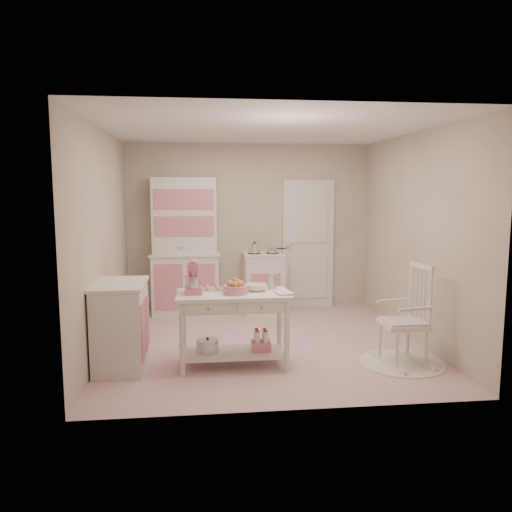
{
  "coord_description": "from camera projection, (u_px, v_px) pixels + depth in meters",
  "views": [
    {
      "loc": [
        -0.78,
        -5.93,
        1.89
      ],
      "look_at": [
        -0.13,
        -0.23,
        1.13
      ],
      "focal_mm": 35.0,
      "sensor_mm": 36.0,
      "label": 1
    }
  ],
  "objects": [
    {
      "name": "stand_mixer",
      "position": [
        193.0,
        278.0,
        5.26
      ],
      "size": [
        0.2,
        0.28,
        0.34
      ],
      "primitive_type": "cube",
      "rotation": [
        0.0,
        0.0,
        0.0
      ],
      "color": "#E05E8E",
      "rests_on": "work_table"
    },
    {
      "name": "hutch",
      "position": [
        185.0,
        246.0,
        7.57
      ],
      "size": [
        1.06,
        0.5,
        2.08
      ],
      "primitive_type": "cube",
      "color": "white",
      "rests_on": "ground"
    },
    {
      "name": "metal_pitcher",
      "position": [
        272.0,
        281.0,
        5.51
      ],
      "size": [
        0.1,
        0.1,
        0.17
      ],
      "primitive_type": "cylinder",
      "color": "silver",
      "rests_on": "work_table"
    },
    {
      "name": "lace_rug",
      "position": [
        402.0,
        363.0,
        5.47
      ],
      "size": [
        0.92,
        0.92,
        0.01
      ],
      "primitive_type": "cylinder",
      "color": "white",
      "rests_on": "ground"
    },
    {
      "name": "cookie_tray",
      "position": [
        218.0,
        289.0,
        5.47
      ],
      "size": [
        0.34,
        0.24,
        0.02
      ],
      "primitive_type": "cube",
      "color": "silver",
      "rests_on": "work_table"
    },
    {
      "name": "work_table",
      "position": [
        233.0,
        329.0,
        5.37
      ],
      "size": [
        1.2,
        0.6,
        0.8
      ],
      "primitive_type": "cube",
      "color": "white",
      "rests_on": "ground"
    },
    {
      "name": "stove",
      "position": [
        263.0,
        283.0,
        7.73
      ],
      "size": [
        0.62,
        0.57,
        0.92
      ],
      "primitive_type": "cube",
      "color": "white",
      "rests_on": "ground"
    },
    {
      "name": "base_cabinet",
      "position": [
        121.0,
        325.0,
        5.31
      ],
      "size": [
        0.54,
        0.84,
        0.92
      ],
      "primitive_type": "cube",
      "color": "white",
      "rests_on": "ground"
    },
    {
      "name": "rocking_chair",
      "position": [
        404.0,
        315.0,
        5.39
      ],
      "size": [
        0.6,
        0.79,
        1.1
      ],
      "primitive_type": "cube",
      "rotation": [
        0.0,
        0.0,
        0.18
      ],
      "color": "white",
      "rests_on": "ground"
    },
    {
      "name": "door",
      "position": [
        308.0,
        244.0,
        8.0
      ],
      "size": [
        0.82,
        0.05,
        2.04
      ],
      "primitive_type": "cube",
      "color": "white",
      "rests_on": "ground"
    },
    {
      "name": "mixing_bowl",
      "position": [
        257.0,
        287.0,
        5.42
      ],
      "size": [
        0.23,
        0.23,
        0.07
      ],
      "primitive_type": "imported",
      "color": "white",
      "rests_on": "work_table"
    },
    {
      "name": "bread_basket",
      "position": [
        235.0,
        290.0,
        5.26
      ],
      "size": [
        0.25,
        0.25,
        0.09
      ],
      "primitive_type": "cylinder",
      "color": "#D57A90",
      "rests_on": "work_table"
    },
    {
      "name": "room_shell",
      "position": [
        265.0,
        210.0,
        5.96
      ],
      "size": [
        3.84,
        3.84,
        2.62
      ],
      "color": "#CE808D",
      "rests_on": "ground"
    },
    {
      "name": "recipe_book",
      "position": [
        277.0,
        293.0,
        5.24
      ],
      "size": [
        0.2,
        0.24,
        0.02
      ],
      "primitive_type": "imported",
      "rotation": [
        0.0,
        0.0,
        0.18
      ],
      "color": "white",
      "rests_on": "work_table"
    }
  ]
}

